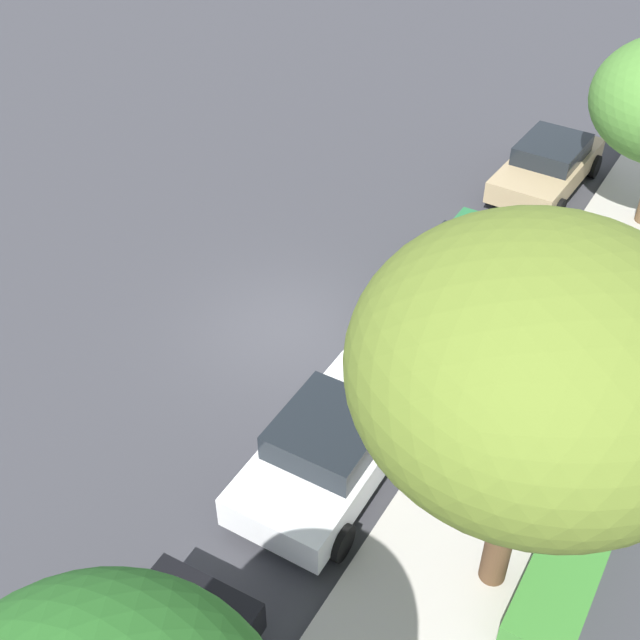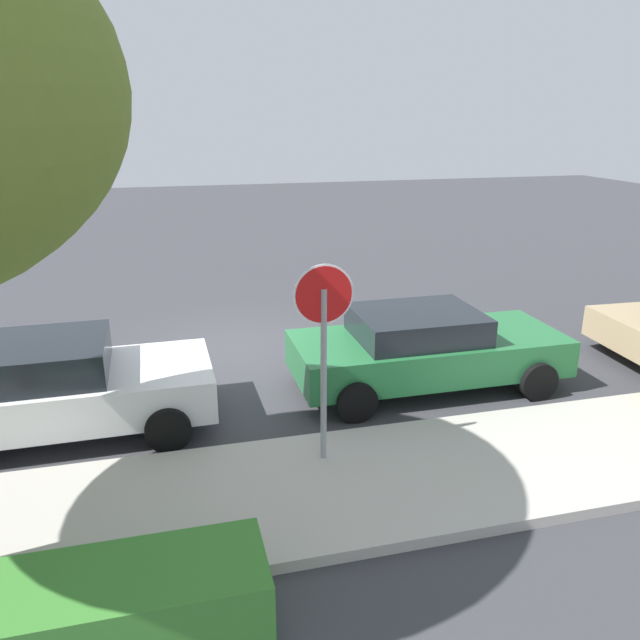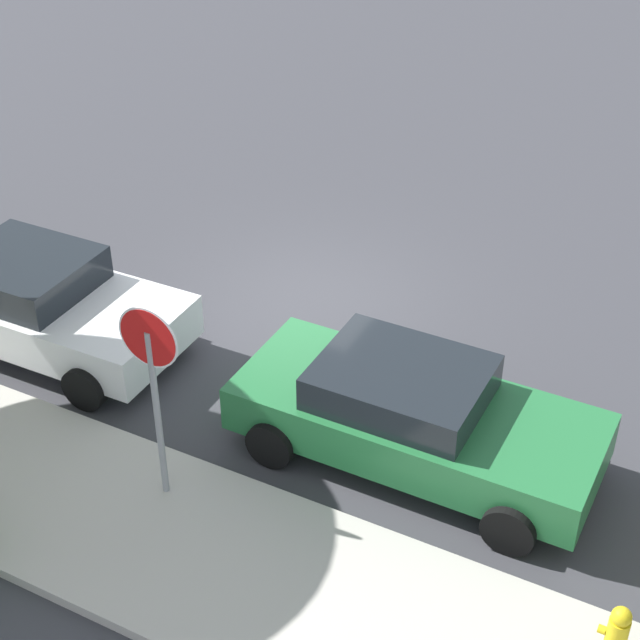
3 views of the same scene
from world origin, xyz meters
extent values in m
plane|color=#38383D|center=(0.00, 0.00, 0.00)|extent=(60.00, 60.00, 0.00)
cube|color=#B2ADA3|center=(0.00, 5.32, 0.07)|extent=(32.00, 2.53, 0.14)
cylinder|color=gray|center=(-0.55, 4.71, 1.23)|extent=(0.08, 0.08, 2.45)
cylinder|color=white|center=(-0.55, 4.71, 2.38)|extent=(0.76, 0.03, 0.76)
cylinder|color=red|center=(-0.55, 4.71, 2.38)|extent=(0.71, 0.04, 0.71)
cube|color=#236B38|center=(-2.92, 2.65, 0.61)|extent=(4.57, 1.87, 0.61)
cube|color=black|center=(-2.69, 2.65, 1.14)|extent=(2.05, 1.64, 0.45)
cylinder|color=black|center=(-1.36, 3.57, 0.32)|extent=(0.64, 0.22, 0.64)
cylinder|color=black|center=(-1.37, 1.72, 0.32)|extent=(0.64, 0.22, 0.64)
cylinder|color=black|center=(-4.47, 3.58, 0.32)|extent=(0.64, 0.22, 0.64)
cylinder|color=black|center=(-4.47, 1.74, 0.32)|extent=(0.64, 0.22, 0.64)
cube|color=white|center=(2.93, 2.83, 0.62)|extent=(4.40, 1.94, 0.62)
cube|color=black|center=(3.12, 2.83, 1.18)|extent=(1.89, 1.68, 0.50)
cylinder|color=black|center=(4.41, 3.79, 0.32)|extent=(0.64, 0.23, 0.64)
cylinder|color=black|center=(4.43, 1.91, 0.32)|extent=(0.64, 0.23, 0.64)
cylinder|color=black|center=(1.43, 3.75, 0.32)|extent=(0.64, 0.23, 0.64)
cylinder|color=black|center=(1.45, 1.87, 0.32)|extent=(0.64, 0.23, 0.64)
cube|color=tan|center=(-8.70, 2.70, 0.59)|extent=(4.24, 1.96, 0.58)
cube|color=black|center=(-8.85, 2.70, 1.12)|extent=(2.08, 1.66, 0.48)
cylinder|color=black|center=(-7.25, 3.53, 0.32)|extent=(0.65, 0.25, 0.64)
cylinder|color=black|center=(-7.32, 1.74, 0.32)|extent=(0.65, 0.25, 0.64)
cylinder|color=black|center=(-10.08, 3.65, 0.32)|extent=(0.65, 0.25, 0.64)
cylinder|color=black|center=(-10.15, 1.86, 0.32)|extent=(0.65, 0.25, 0.64)
cylinder|color=black|center=(7.01, 1.87, 0.32)|extent=(0.65, 0.25, 0.64)
cylinder|color=#513823|center=(3.60, 6.05, 1.48)|extent=(0.42, 0.42, 2.95)
ellipsoid|color=olive|center=(3.78, 6.05, 4.65)|extent=(4.64, 4.64, 3.50)
cylinder|color=gold|center=(-5.89, 4.49, 0.28)|extent=(0.22, 0.22, 0.55)
sphere|color=gold|center=(-5.89, 4.49, 0.61)|extent=(0.21, 0.21, 0.21)
cylinder|color=gold|center=(-5.74, 4.49, 0.33)|extent=(0.08, 0.09, 0.09)
cube|color=#387A2D|center=(2.66, 7.03, 0.34)|extent=(4.09, 1.00, 0.68)
camera|label=1|loc=(11.15, 7.48, 11.07)|focal=45.00mm
camera|label=2|loc=(1.32, 11.74, 4.48)|focal=35.00mm
camera|label=3|loc=(-6.20, 11.52, 8.45)|focal=55.00mm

